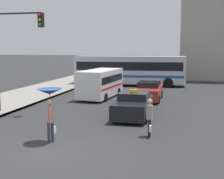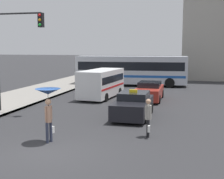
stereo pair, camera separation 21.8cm
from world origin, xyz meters
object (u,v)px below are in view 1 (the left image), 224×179
Objects in this scene: taxi at (134,105)px; traffic_light at (14,42)px; city_bus at (130,69)px; pedestrian_with_umbrella at (50,99)px; ambulance_van at (101,82)px; pedestrian_man at (150,115)px; sedan_red at (149,91)px.

taxi is 7.78m from traffic_light.
city_bus reaches higher than pedestrian_with_umbrella.
ambulance_van is 3.25× the size of pedestrian_man.
taxi is 0.71× the size of traffic_light.
taxi is 0.78× the size of ambulance_van.
taxi is 6.04m from sedan_red.
pedestrian_with_umbrella is 4.35m from pedestrian_man.
sedan_red is 2.58× the size of pedestrian_man.
city_bus is at bearing -79.23° from taxi.
pedestrian_man is (4.95, -10.06, -0.25)m from ambulance_van.
ambulance_van is 8.32m from traffic_light.
city_bus is 20.23m from pedestrian_with_umbrella.
pedestrian_with_umbrella is (0.23, -20.23, 0.13)m from city_bus.
pedestrian_with_umbrella reaches higher than pedestrian_man.
pedestrian_man is (4.11, -18.46, -0.73)m from city_bus.
city_bus is at bearing 75.15° from traffic_light.
pedestrian_with_umbrella is (-2.55, -5.60, 1.16)m from taxi.
sedan_red is at bearing -177.20° from pedestrian_man.
sedan_red is 9.94m from pedestrian_man.
sedan_red is at bearing 4.85° from pedestrian_with_umbrella.
taxi reaches higher than sedan_red.
ambulance_van is 11.21m from pedestrian_man.
pedestrian_with_umbrella is at bearing 100.71° from ambulance_van.
taxi is at bearing 125.73° from ambulance_van.
traffic_light is at bearing 70.74° from ambulance_van.
ambulance_van reaches higher than sedan_red.
taxi is 14.93m from city_bus.
city_bus is 16.18m from traffic_light.
ambulance_van is 8.46m from city_bus.
sedan_red is 9.15m from city_bus.
city_bus is at bearing -171.37° from pedestrian_man.
ambulance_van is (-3.79, 0.19, 0.57)m from sedan_red.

